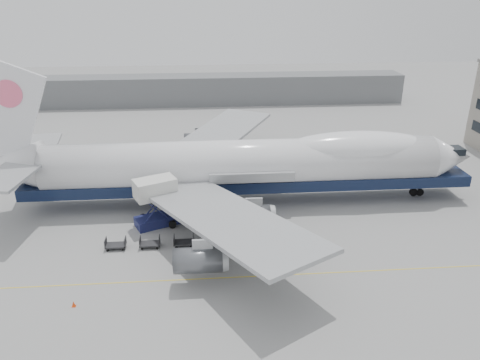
{
  "coord_description": "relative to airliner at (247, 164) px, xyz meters",
  "views": [
    {
      "loc": [
        -5.06,
        -46.48,
        28.09
      ],
      "look_at": [
        -0.78,
        6.0,
        5.83
      ],
      "focal_mm": 35.0,
      "sensor_mm": 36.0,
      "label": 1
    }
  ],
  "objects": [
    {
      "name": "ground",
      "position": [
        -0.64,
        -12.0,
        -5.62
      ],
      "size": [
        260.0,
        260.0,
        0.0
      ],
      "primitive_type": "plane",
      "color": "gray",
      "rests_on": "ground"
    },
    {
      "name": "apron_line",
      "position": [
        -0.64,
        -18.0,
        -5.62
      ],
      "size": [
        60.0,
        0.15,
        0.01
      ],
      "primitive_type": "cube",
      "color": "gold",
      "rests_on": "ground"
    },
    {
      "name": "hangar",
      "position": [
        -10.64,
        58.0,
        -2.12
      ],
      "size": [
        110.0,
        8.0,
        7.0
      ],
      "primitive_type": "cube",
      "color": "slate",
      "rests_on": "ground"
    },
    {
      "name": "airliner",
      "position": [
        0.0,
        0.0,
        0.0
      ],
      "size": [
        67.0,
        55.3,
        19.98
      ],
      "color": "white",
      "rests_on": "ground"
    },
    {
      "name": "catering_truck",
      "position": [
        -11.8,
        -5.74,
        -2.17
      ],
      "size": [
        5.94,
        5.11,
        6.18
      ],
      "rotation": [
        0.0,
        0.0,
        0.42
      ],
      "color": "navy",
      "rests_on": "ground"
    },
    {
      "name": "traffic_cone",
      "position": [
        -18.38,
        -21.46,
        -5.36
      ],
      "size": [
        0.38,
        0.38,
        0.56
      ],
      "rotation": [
        0.0,
        0.0,
        0.24
      ],
      "color": "#DF3C0B",
      "rests_on": "ground"
    },
    {
      "name": "dolly_0",
      "position": [
        -16.1,
        -11.25,
        -5.09
      ],
      "size": [
        2.3,
        1.35,
        1.3
      ],
      "color": "#2D2D30",
      "rests_on": "ground"
    },
    {
      "name": "dolly_1",
      "position": [
        -12.23,
        -11.25,
        -5.09
      ],
      "size": [
        2.3,
        1.35,
        1.3
      ],
      "color": "#2D2D30",
      "rests_on": "ground"
    },
    {
      "name": "dolly_2",
      "position": [
        -8.36,
        -11.25,
        -5.09
      ],
      "size": [
        2.3,
        1.35,
        1.3
      ],
      "color": "#2D2D30",
      "rests_on": "ground"
    },
    {
      "name": "dolly_3",
      "position": [
        -4.5,
        -11.25,
        -5.09
      ],
      "size": [
        2.3,
        1.35,
        1.3
      ],
      "color": "#2D2D30",
      "rests_on": "ground"
    },
    {
      "name": "dolly_4",
      "position": [
        -0.63,
        -11.25,
        -5.09
      ],
      "size": [
        2.3,
        1.35,
        1.3
      ],
      "color": "#2D2D30",
      "rests_on": "ground"
    },
    {
      "name": "dolly_5",
      "position": [
        3.24,
        -11.25,
        -5.09
      ],
      "size": [
        2.3,
        1.35,
        1.3
      ],
      "color": "#2D2D30",
      "rests_on": "ground"
    }
  ]
}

